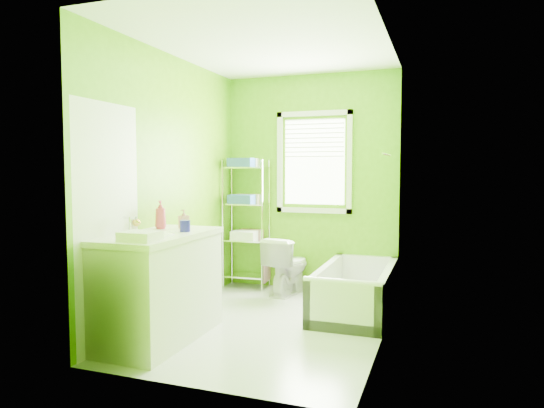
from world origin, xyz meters
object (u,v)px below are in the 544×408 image
(bathtub, at_px, (355,297))
(toilet, at_px, (288,265))
(wire_shelf_unit, at_px, (247,209))
(vanity, at_px, (159,283))

(bathtub, height_order, toilet, toilet)
(bathtub, distance_m, wire_shelf_unit, 1.78)
(bathtub, height_order, vanity, vanity)
(toilet, bearing_deg, bathtub, 162.32)
(wire_shelf_unit, bearing_deg, vanity, -89.72)
(toilet, distance_m, vanity, 1.94)
(bathtub, xyz_separation_m, vanity, (-1.44, -1.38, 0.33))
(bathtub, bearing_deg, vanity, -136.33)
(vanity, xyz_separation_m, wire_shelf_unit, (-0.01, 1.99, 0.49))
(bathtub, distance_m, vanity, 2.02)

